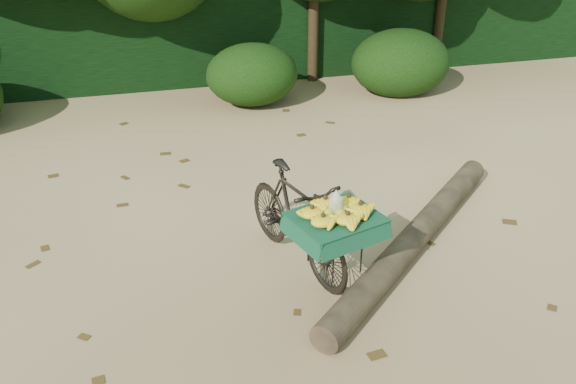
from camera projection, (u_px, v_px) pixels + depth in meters
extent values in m
plane|color=tan|center=(192.00, 271.00, 5.68)|extent=(80.00, 80.00, 0.00)
imported|color=black|center=(296.00, 219.00, 5.57)|extent=(0.90, 1.67, 0.97)
cube|color=black|center=(336.00, 218.00, 4.98)|extent=(0.46, 0.51, 0.02)
cube|color=#144C2F|center=(336.00, 217.00, 4.97)|extent=(0.83, 0.76, 0.01)
ellipsoid|color=#96A026|center=(343.00, 209.00, 4.98)|extent=(0.09, 0.07, 0.10)
ellipsoid|color=#96A026|center=(332.00, 208.00, 4.99)|extent=(0.09, 0.07, 0.10)
ellipsoid|color=#96A026|center=(329.00, 213.00, 4.91)|extent=(0.09, 0.07, 0.10)
ellipsoid|color=#96A026|center=(340.00, 214.00, 4.90)|extent=(0.09, 0.07, 0.10)
cylinder|color=#EAE5C6|center=(336.00, 206.00, 4.93)|extent=(0.11, 0.11, 0.15)
cylinder|color=brown|center=(415.00, 237.00, 5.97)|extent=(2.83, 2.58, 0.26)
cube|color=black|center=(144.00, 26.00, 10.64)|extent=(26.00, 1.80, 1.80)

